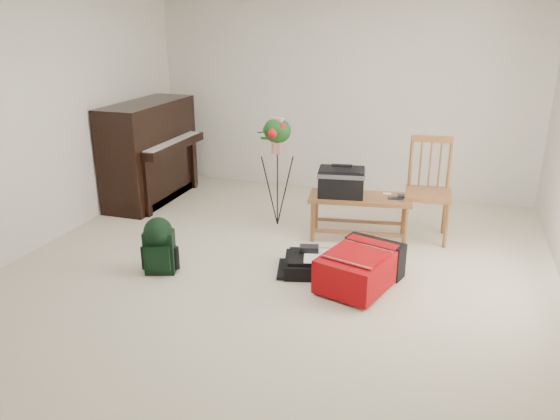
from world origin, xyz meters
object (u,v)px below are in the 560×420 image
(piano, at_px, (151,154))
(bench, at_px, (347,186))
(green_backpack, at_px, (159,243))
(flower_stand, at_px, (277,173))
(dining_chair, at_px, (428,191))
(black_duffel, at_px, (315,264))
(red_suitcase, at_px, (361,265))

(piano, bearing_deg, bench, -11.03)
(piano, xyz_separation_m, green_backpack, (1.17, -1.89, -0.30))
(flower_stand, bearing_deg, bench, 2.74)
(piano, relative_size, green_backpack, 2.78)
(bench, xyz_separation_m, dining_chair, (0.81, 0.26, -0.05))
(bench, bearing_deg, black_duffel, -104.89)
(piano, xyz_separation_m, red_suitcase, (2.97, -1.53, -0.42))
(piano, relative_size, black_duffel, 2.34)
(piano, distance_m, red_suitcase, 3.37)
(red_suitcase, relative_size, green_backpack, 1.68)
(red_suitcase, bearing_deg, flower_stand, 152.18)
(red_suitcase, height_order, green_backpack, green_backpack)
(red_suitcase, bearing_deg, green_backpack, -151.74)
(green_backpack, bearing_deg, dining_chair, 17.73)
(black_duffel, distance_m, green_backpack, 1.45)
(piano, height_order, dining_chair, piano)
(bench, relative_size, black_duffel, 1.72)
(dining_chair, bearing_deg, piano, 171.51)
(bench, xyz_separation_m, green_backpack, (-1.46, -1.38, -0.28))
(bench, xyz_separation_m, black_duffel, (-0.10, -0.92, -0.49))
(piano, height_order, flower_stand, flower_stand)
(dining_chair, distance_m, black_duffel, 1.56)
(piano, height_order, black_duffel, piano)
(piano, bearing_deg, green_backpack, -58.20)
(flower_stand, bearing_deg, dining_chair, 16.54)
(bench, distance_m, dining_chair, 0.85)
(green_backpack, bearing_deg, red_suitcase, -6.73)
(black_duffel, xyz_separation_m, flower_stand, (-0.71, 1.06, 0.53))
(red_suitcase, relative_size, black_duffel, 1.41)
(red_suitcase, relative_size, flower_stand, 0.72)
(bench, bearing_deg, red_suitcase, -79.99)
(red_suitcase, bearing_deg, dining_chair, 86.75)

